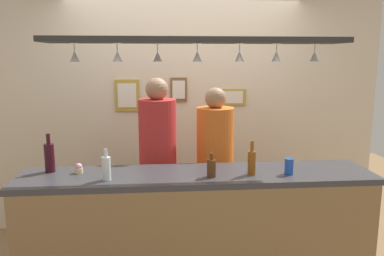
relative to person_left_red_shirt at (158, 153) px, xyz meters
The scene contains 21 objects.
back_wall 0.93m from the person_left_red_shirt, 70.44° to the left, with size 4.40×0.06×2.60m, color beige.
bar_counter 0.89m from the person_left_red_shirt, 68.74° to the right, with size 2.70×0.55×1.03m.
overhead_glass_rack 1.17m from the person_left_red_shirt, 62.01° to the right, with size 2.20×0.36×0.04m, color black.
hanging_wineglass_far_left 1.19m from the person_left_red_shirt, 135.46° to the right, with size 0.07×0.07×0.13m.
hanging_wineglass_left 1.10m from the person_left_red_shirt, 113.87° to the right, with size 0.07×0.07×0.13m.
hanging_wineglass_center_left 1.01m from the person_left_red_shirt, 88.67° to the right, with size 0.07×0.07×0.13m.
hanging_wineglass_center 1.10m from the person_left_red_shirt, 63.60° to the right, with size 0.07×0.07×0.13m.
hanging_wineglass_center_right 1.23m from the person_left_red_shirt, 46.20° to the right, with size 0.07×0.07×0.13m.
hanging_wineglass_right 1.38m from the person_left_red_shirt, 35.31° to the right, with size 0.07×0.07×0.13m.
hanging_wineglass_far_right 1.58m from the person_left_red_shirt, 24.63° to the right, with size 0.07×0.07×0.13m.
person_left_red_shirt is the anchor object (origin of this frame).
person_middle_orange_shirt 0.53m from the person_left_red_shirt, ahead, with size 0.34×0.34×1.63m.
bottle_beer_amber_tall 0.98m from the person_left_red_shirt, 44.24° to the right, with size 0.06×0.06×0.26m.
bottle_beer_brown_stubby 0.81m from the person_left_red_shirt, 61.00° to the right, with size 0.07×0.07×0.18m.
bottle_soda_clear 0.81m from the person_left_red_shirt, 116.96° to the right, with size 0.06×0.06×0.23m.
bottle_wine_dark_red 0.96m from the person_left_red_shirt, 149.97° to the right, with size 0.08×0.08×0.30m.
drink_can 1.21m from the person_left_red_shirt, 35.41° to the right, with size 0.07×0.07×0.12m, color #1E4CB2.
cupcake 0.80m from the person_left_red_shirt, 138.42° to the right, with size 0.06×0.06×0.08m.
picture_frame_caricature 0.97m from the person_left_red_shirt, 112.25° to the left, with size 0.26×0.02×0.34m.
picture_frame_lower_pair 1.23m from the person_left_red_shirt, 43.65° to the left, with size 0.30×0.02×0.18m.
picture_frame_crest 0.97m from the person_left_red_shirt, 73.56° to the left, with size 0.18×0.02×0.26m.
Camera 1 is at (-0.28, -3.16, 1.90)m, focal length 36.09 mm.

